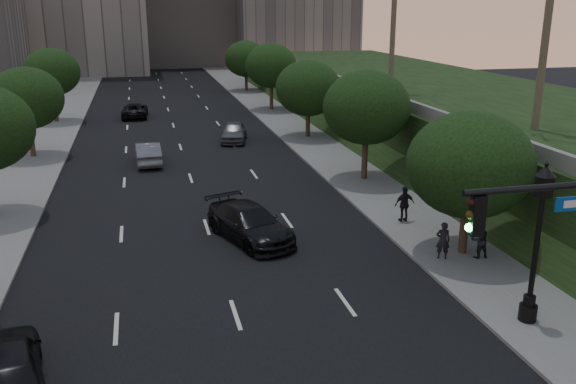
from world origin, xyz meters
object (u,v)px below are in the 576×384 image
object	(u,v)px
sedan_far_left	(135,110)
sedan_near_right	(250,223)
sedan_mid_left	(148,153)
pedestrian_c	(405,204)
sedan_near_left	(6,366)
street_lamp	(536,251)
pedestrian_b	(480,240)
pedestrian_a	(443,240)
sedan_far_right	(234,132)

from	to	relation	value
sedan_far_left	sedan_near_right	bearing A→B (deg)	101.17
sedan_mid_left	pedestrian_c	size ratio (longest dim) A/B	2.58
sedan_near_left	sedan_mid_left	distance (m)	25.57
street_lamp	sedan_far_left	bearing A→B (deg)	106.18
street_lamp	pedestrian_c	size ratio (longest dim) A/B	3.18
street_lamp	sedan_mid_left	size ratio (longest dim) A/B	1.23
street_lamp	pedestrian_b	bearing A→B (deg)	77.04
sedan_near_right	pedestrian_c	size ratio (longest dim) A/B	3.09
street_lamp	pedestrian_a	size ratio (longest dim) A/B	3.49
sedan_near_left	pedestrian_a	xyz separation A→B (m)	(15.89, 5.42, 0.14)
pedestrian_a	sedan_mid_left	bearing A→B (deg)	-38.44
sedan_near_left	sedan_mid_left	bearing A→B (deg)	-110.94
street_lamp	pedestrian_a	xyz separation A→B (m)	(-0.34, 5.45, -1.68)
sedan_mid_left	pedestrian_b	xyz separation A→B (m)	(13.10, -20.05, 0.19)
sedan_near_right	pedestrian_a	xyz separation A→B (m)	(7.35, -4.40, 0.16)
sedan_near_left	pedestrian_b	size ratio (longest dim) A/B	3.04
pedestrian_a	pedestrian_c	size ratio (longest dim) A/B	0.91
sedan_far_left	sedan_near_right	xyz separation A→B (m)	(5.06, -34.11, 0.10)
street_lamp	sedan_near_right	bearing A→B (deg)	128.01
sedan_far_left	pedestrian_b	size ratio (longest dim) A/B	3.17
pedestrian_c	sedan_mid_left	bearing A→B (deg)	-57.02
sedan_mid_left	sedan_near_right	bearing A→B (deg)	103.06
sedan_far_right	sedan_mid_left	bearing A→B (deg)	-126.47
sedan_near_right	sedan_far_left	bearing A→B (deg)	78.65
pedestrian_b	street_lamp	bearing A→B (deg)	77.85
sedan_near_left	pedestrian_c	xyz separation A→B (m)	(16.25, 10.08, 0.22)
sedan_mid_left	pedestrian_c	xyz separation A→B (m)	(11.92, -15.13, 0.28)
pedestrian_a	sedan_far_left	bearing A→B (deg)	-50.87
sedan_near_left	pedestrian_a	size ratio (longest dim) A/B	2.99
sedan_near_left	sedan_mid_left	world-z (taller)	sedan_near_left
street_lamp	sedan_near_right	distance (m)	12.63
pedestrian_c	sedan_far_left	bearing A→B (deg)	-74.59
sedan_mid_left	sedan_far_left	distance (m)	18.74
sedan_far_right	pedestrian_c	xyz separation A→B (m)	(5.18, -20.88, 0.25)
sedan_near_left	pedestrian_a	world-z (taller)	pedestrian_a
sedan_near_left	pedestrian_b	world-z (taller)	pedestrian_b
sedan_far_right	street_lamp	bearing A→B (deg)	-67.48
street_lamp	sedan_far_right	world-z (taller)	street_lamp
street_lamp	sedan_near_right	xyz separation A→B (m)	(-7.69, 9.84, -1.84)
pedestrian_c	sedan_near_right	bearing A→B (deg)	-3.29
street_lamp	sedan_mid_left	distance (m)	27.97
pedestrian_a	pedestrian_b	world-z (taller)	pedestrian_a
sedan_far_left	pedestrian_a	size ratio (longest dim) A/B	3.11
sedan_far_right	pedestrian_b	distance (m)	26.57
sedan_near_left	sedan_near_right	size ratio (longest dim) A/B	0.88
sedan_far_left	pedestrian_a	xyz separation A→B (m)	(12.41, -38.51, 0.26)
sedan_mid_left	pedestrian_a	size ratio (longest dim) A/B	2.84
street_lamp	pedestrian_b	world-z (taller)	street_lamp
street_lamp	sedan_near_left	xyz separation A→B (m)	(-16.24, 0.03, -1.82)
sedan_near_right	pedestrian_a	bearing A→B (deg)	-50.69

